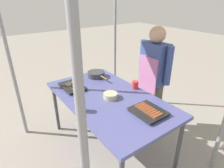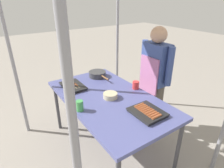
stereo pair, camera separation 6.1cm
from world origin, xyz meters
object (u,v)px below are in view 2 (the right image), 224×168
object	(u,v)px
drink_cup_by_wok	(80,106)
tray_meat_skewers	(73,86)
condiment_bowl	(110,96)
cooking_wok	(98,74)
stall_table	(108,101)
vendor_woman	(155,75)
tray_grilled_sausages	(147,112)
drink_cup_near_edge	(136,85)

from	to	relation	value
drink_cup_by_wok	tray_meat_skewers	bearing A→B (deg)	163.63
condiment_bowl	cooking_wok	bearing A→B (deg)	162.72
stall_table	vendor_woman	distance (m)	0.73
cooking_wok	vendor_woman	xyz separation A→B (m)	(0.60, 0.51, 0.08)
tray_grilled_sausages	vendor_woman	distance (m)	0.76
drink_cup_near_edge	drink_cup_by_wok	bearing A→B (deg)	-85.41
tray_meat_skewers	vendor_woman	distance (m)	1.06
cooking_wok	drink_cup_near_edge	distance (m)	0.63
drink_cup_near_edge	vendor_woman	size ratio (longest dim) A/B	0.07
condiment_bowl	tray_grilled_sausages	bearing A→B (deg)	14.60
cooking_wok	condiment_bowl	size ratio (longest dim) A/B	2.48
drink_cup_by_wok	stall_table	bearing A→B (deg)	101.02
stall_table	vendor_woman	xyz separation A→B (m)	(0.02, 0.71, 0.17)
stall_table	tray_grilled_sausages	bearing A→B (deg)	14.30
tray_meat_skewers	drink_cup_by_wok	world-z (taller)	drink_cup_by_wok
tray_grilled_sausages	tray_meat_skewers	world-z (taller)	tray_grilled_sausages
drink_cup_near_edge	tray_meat_skewers	bearing A→B (deg)	-126.83
tray_meat_skewers	condiment_bowl	xyz separation A→B (m)	(0.49, 0.24, 0.01)
drink_cup_by_wok	condiment_bowl	bearing A→B (deg)	96.34
tray_meat_skewers	cooking_wok	size ratio (longest dim) A/B	0.92
condiment_bowl	vendor_woman	xyz separation A→B (m)	(-0.02, 0.71, 0.09)
cooking_wok	condiment_bowl	distance (m)	0.65
cooking_wok	drink_cup_by_wok	size ratio (longest dim) A/B	3.59
vendor_woman	drink_cup_by_wok	bearing A→B (deg)	93.09
stall_table	drink_cup_near_edge	world-z (taller)	drink_cup_near_edge
cooking_wok	drink_cup_near_edge	size ratio (longest dim) A/B	4.14
stall_table	drink_cup_near_edge	bearing A→B (deg)	88.10
tray_meat_skewers	vendor_woman	world-z (taller)	vendor_woman
drink_cup_near_edge	drink_cup_by_wok	world-z (taller)	drink_cup_by_wok
tray_grilled_sausages	condiment_bowl	world-z (taller)	condiment_bowl
tray_grilled_sausages	cooking_wok	xyz separation A→B (m)	(-1.09, 0.07, 0.02)
tray_meat_skewers	tray_grilled_sausages	bearing A→B (deg)	20.68
tray_grilled_sausages	drink_cup_near_edge	xyz separation A→B (m)	(-0.49, 0.27, 0.03)
tray_meat_skewers	cooking_wok	world-z (taller)	cooking_wok
cooking_wok	drink_cup_near_edge	xyz separation A→B (m)	(0.60, 0.20, 0.01)
cooking_wok	vendor_woman	world-z (taller)	vendor_woman
cooking_wok	vendor_woman	size ratio (longest dim) A/B	0.27
stall_table	drink_cup_by_wok	distance (m)	0.41
drink_cup_near_edge	stall_table	bearing A→B (deg)	-91.90
condiment_bowl	tray_meat_skewers	bearing A→B (deg)	-153.94
tray_grilled_sausages	tray_meat_skewers	size ratio (longest dim) A/B	0.88
stall_table	condiment_bowl	world-z (taller)	condiment_bowl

